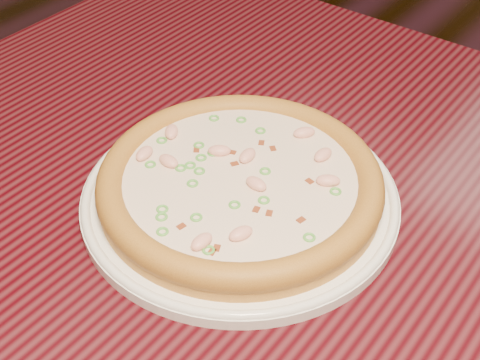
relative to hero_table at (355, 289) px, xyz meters
The scene contains 3 objects.
hero_table is the anchor object (origin of this frame).
plate 0.17m from the hero_table, 157.38° to the right, with size 0.32×0.32×0.02m.
pizza 0.18m from the hero_table, 157.40° to the right, with size 0.29×0.29×0.03m.
Camera 1 is at (0.02, -1.39, 1.21)m, focal length 50.00 mm.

